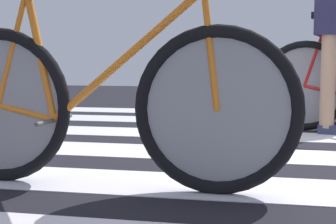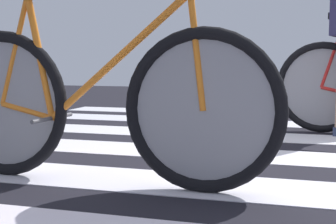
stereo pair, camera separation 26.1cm
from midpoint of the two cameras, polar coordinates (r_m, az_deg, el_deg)
ground at (r=2.94m, az=15.76°, el=-5.59°), size 18.00×14.00×0.02m
crosswalk_markings at (r=2.98m, az=15.90°, el=-5.22°), size 5.42×4.98×0.00m
bicycle_1_of_2 at (r=2.23m, az=-5.45°, el=1.20°), size 1.74×0.52×0.93m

